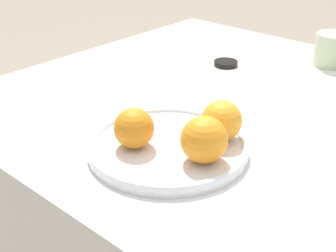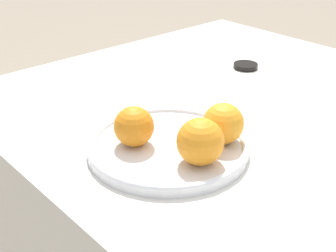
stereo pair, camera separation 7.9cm
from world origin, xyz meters
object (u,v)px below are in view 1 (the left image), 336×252
object	(u,v)px
orange_0	(222,121)
fruit_platter	(168,146)
orange_1	(134,128)
cup_2	(331,50)
soy_dish	(226,63)
orange_2	(204,140)

from	to	relation	value
orange_0	fruit_platter	bearing A→B (deg)	-126.59
orange_1	cup_2	bearing A→B (deg)	85.07
orange_1	orange_0	bearing A→B (deg)	51.56
fruit_platter	soy_dish	bearing A→B (deg)	112.95
orange_2	cup_2	distance (m)	0.61
orange_0	orange_2	size ratio (longest dim) A/B	0.93
fruit_platter	orange_2	xyz separation A→B (m)	(0.08, -0.00, 0.04)
fruit_platter	soy_dish	world-z (taller)	fruit_platter
orange_0	orange_1	size ratio (longest dim) A/B	1.03
orange_2	soy_dish	world-z (taller)	orange_2
orange_1	soy_dish	world-z (taller)	orange_1
orange_1	cup_2	world-z (taller)	orange_1
orange_1	cup_2	xyz separation A→B (m)	(0.06, 0.65, -0.01)
cup_2	soy_dish	size ratio (longest dim) A/B	1.38
orange_2	cup_2	world-z (taller)	orange_2
orange_0	cup_2	size ratio (longest dim) A/B	0.85
orange_1	soy_dish	bearing A→B (deg)	106.82
fruit_platter	soy_dish	distance (m)	0.46
fruit_platter	soy_dish	xyz separation A→B (m)	(-0.18, 0.42, -0.00)
fruit_platter	orange_2	distance (m)	0.09
orange_0	orange_2	distance (m)	0.08
orange_0	cup_2	bearing A→B (deg)	94.23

